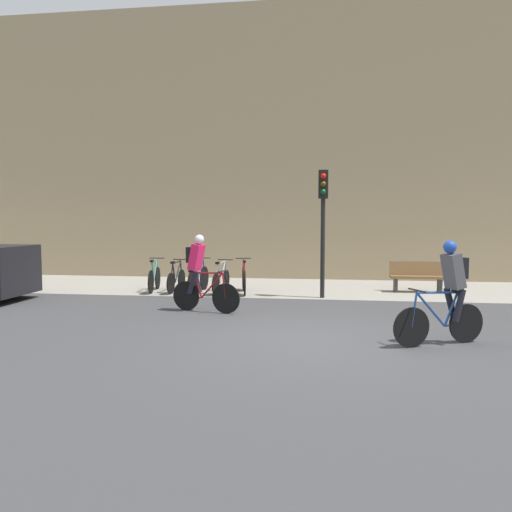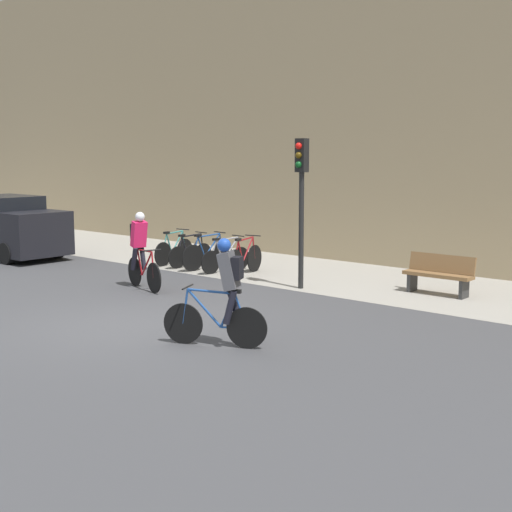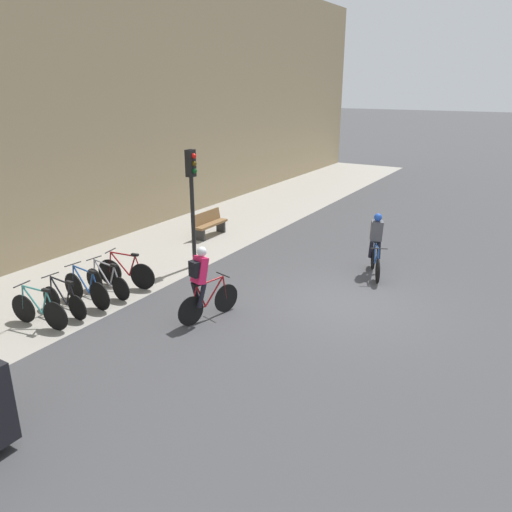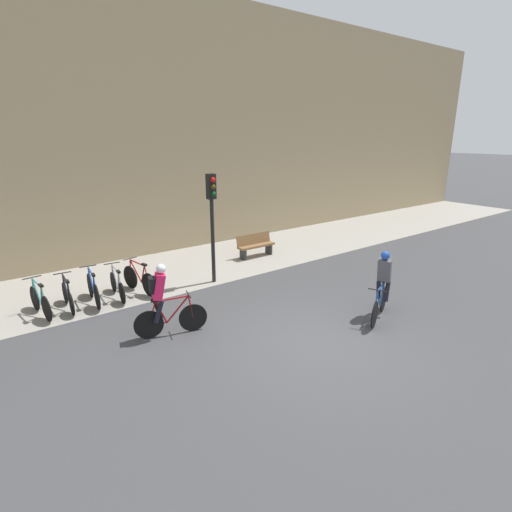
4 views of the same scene
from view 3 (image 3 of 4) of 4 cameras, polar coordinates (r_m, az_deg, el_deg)
name	(u,v)px [view 3 (image 3 of 4)]	position (r m, az deg, el deg)	size (l,w,h in m)	color
ground	(344,302)	(12.77, 9.99, -5.18)	(200.00, 200.00, 0.00)	#3D3D3F
kerb_strip	(143,257)	(16.19, -12.81, -0.07)	(44.00, 4.50, 0.01)	gray
building_facade	(70,95)	(17.23, -20.53, 16.87)	(44.00, 0.60, 9.73)	#9E8966
cyclist_pink	(202,282)	(11.33, -6.15, -3.01)	(1.68, 0.61, 1.78)	black
cyclist_grey	(376,242)	(14.53, 13.56, 1.56)	(1.62, 0.80, 1.78)	black
parked_bike_0	(39,310)	(12.22, -23.55, -5.66)	(0.46, 1.62, 0.97)	black
parked_bike_1	(64,300)	(12.58, -21.10, -4.73)	(0.46, 1.56, 0.94)	black
parked_bike_2	(86,289)	(12.95, -18.82, -3.61)	(0.46, 1.75, 0.99)	black
parked_bike_3	(107,282)	(13.36, -16.64, -2.81)	(0.46, 1.67, 0.94)	black
parked_bike_4	(126,272)	(13.78, -14.63, -1.81)	(0.50, 1.71, 0.99)	black
traffic_light_pole	(192,187)	(14.48, -7.34, 7.83)	(0.26, 0.30, 3.45)	black
bench	(210,224)	(17.92, -5.34, 3.72)	(1.56, 0.44, 0.89)	brown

